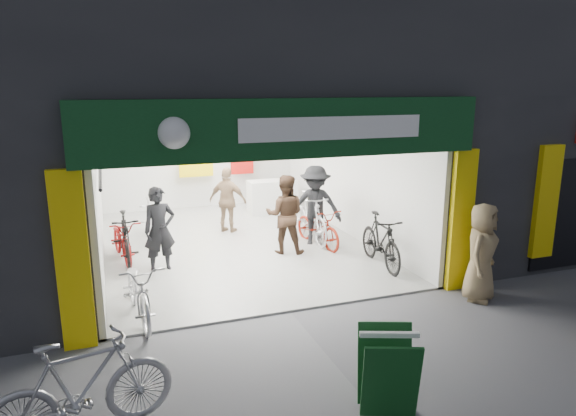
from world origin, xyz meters
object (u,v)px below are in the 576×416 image
bike_right_front (381,241)px  parked_bike (82,388)px  sandwich_board (388,371)px  bike_left_front (139,290)px  pedestrian_near (481,252)px

bike_right_front → parked_bike: parked_bike is taller
parked_bike → sandwich_board: (3.25, -0.73, -0.04)m
bike_left_front → sandwich_board: (2.49, -3.49, 0.03)m
bike_right_front → sandwich_board: 4.95m
bike_right_front → pedestrian_near: 2.21m
bike_left_front → bike_right_front: 4.95m
bike_right_front → sandwich_board: size_ratio=1.91×
bike_left_front → bike_right_front: size_ratio=1.03×
bike_left_front → pedestrian_near: (5.68, -1.19, 0.36)m
bike_right_front → sandwich_board: bike_right_front is taller
bike_left_front → sandwich_board: 4.28m
bike_left_front → sandwich_board: size_ratio=1.97×
bike_left_front → pedestrian_near: pedestrian_near is taller
bike_left_front → parked_bike: 2.86m
bike_left_front → pedestrian_near: bearing=-17.4°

